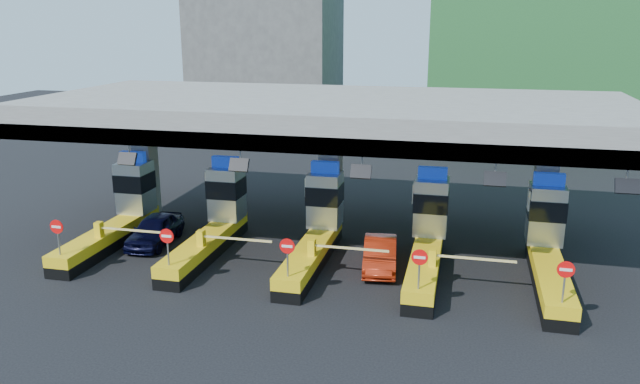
# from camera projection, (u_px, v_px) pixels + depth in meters

# --- Properties ---
(ground) EXTENTS (120.00, 120.00, 0.00)m
(ground) POSITION_uv_depth(u_px,v_px,m) (316.00, 258.00, 28.63)
(ground) COLOR black
(ground) RESTS_ON ground
(toll_canopy) EXTENTS (28.00, 12.09, 7.00)m
(toll_canopy) POSITION_uv_depth(u_px,v_px,m) (330.00, 116.00, 29.70)
(toll_canopy) COLOR slate
(toll_canopy) RESTS_ON ground
(toll_lane_far_left) EXTENTS (4.43, 8.00, 4.16)m
(toll_lane_far_left) POSITION_uv_depth(u_px,v_px,m) (121.00, 212.00, 30.76)
(toll_lane_far_left) COLOR black
(toll_lane_far_left) RESTS_ON ground
(toll_lane_left) EXTENTS (4.43, 8.00, 4.16)m
(toll_lane_left) POSITION_uv_depth(u_px,v_px,m) (216.00, 220.00, 29.64)
(toll_lane_left) COLOR black
(toll_lane_left) RESTS_ON ground
(toll_lane_center) EXTENTS (4.43, 8.00, 4.16)m
(toll_lane_center) POSITION_uv_depth(u_px,v_px,m) (318.00, 227.00, 28.52)
(toll_lane_center) COLOR black
(toll_lane_center) RESTS_ON ground
(toll_lane_right) EXTENTS (4.43, 8.00, 4.16)m
(toll_lane_right) POSITION_uv_depth(u_px,v_px,m) (428.00, 236.00, 27.41)
(toll_lane_right) COLOR black
(toll_lane_right) RESTS_ON ground
(toll_lane_far_right) EXTENTS (4.43, 8.00, 4.16)m
(toll_lane_far_right) POSITION_uv_depth(u_px,v_px,m) (548.00, 245.00, 26.29)
(toll_lane_far_right) COLOR black
(toll_lane_far_right) RESTS_ON ground
(bg_building_concrete) EXTENTS (14.00, 10.00, 18.00)m
(bg_building_concrete) POSITION_uv_depth(u_px,v_px,m) (266.00, 36.00, 63.14)
(bg_building_concrete) COLOR #4C4C49
(bg_building_concrete) RESTS_ON ground
(van) EXTENTS (1.95, 4.29, 1.43)m
(van) POSITION_uv_depth(u_px,v_px,m) (155.00, 230.00, 30.29)
(van) COLOR black
(van) RESTS_ON ground
(red_car) EXTENTS (1.86, 4.14, 1.32)m
(red_car) POSITION_uv_depth(u_px,v_px,m) (380.00, 254.00, 27.29)
(red_car) COLOR #9B200B
(red_car) RESTS_ON ground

